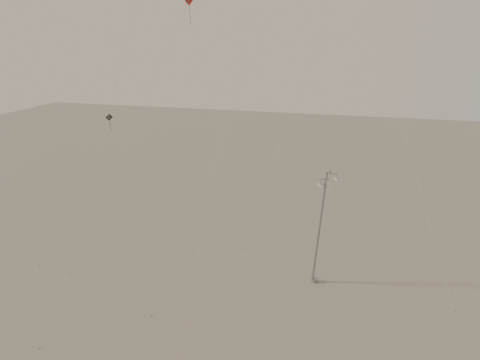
# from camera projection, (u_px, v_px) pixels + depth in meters

# --- Properties ---
(ground) EXTENTS (160.00, 160.00, 0.00)m
(ground) POSITION_uv_depth(u_px,v_px,m) (250.00, 330.00, 25.56)
(ground) COLOR gray
(ground) RESTS_ON ground
(street_lamp) EXTENTS (1.61, 0.61, 9.72)m
(street_lamp) POSITION_uv_depth(u_px,v_px,m) (321.00, 226.00, 28.74)
(street_lamp) COLOR #919499
(street_lamp) RESTS_ON ground
(kite_1) EXTENTS (9.46, 13.04, 28.17)m
(kite_1) POSITION_uv_depth(u_px,v_px,m) (272.00, 19.00, 26.51)
(kite_1) COLOR #282421
(kite_1) RESTS_ON ground
(kite_3) EXTENTS (5.74, 15.84, 21.81)m
(kite_3) POSITION_uv_depth(u_px,v_px,m) (158.00, 75.00, 28.02)
(kite_3) COLOR maroon
(kite_3) RESTS_ON ground
(kite_4) EXTENTS (8.99, 7.60, 23.31)m
(kite_4) POSITION_uv_depth(u_px,v_px,m) (385.00, 65.00, 27.60)
(kite_4) COLOR #282421
(kite_4) RESTS_ON ground
(kite_6) EXTENTS (4.68, 7.07, 12.34)m
(kite_6) POSITION_uv_depth(u_px,v_px,m) (95.00, 149.00, 33.50)
(kite_6) COLOR #282421
(kite_6) RESTS_ON ground
(kite_7) EXTENTS (5.35, 10.30, 25.97)m
(kite_7) POSITION_uv_depth(u_px,v_px,m) (254.00, 19.00, 33.87)
(kite_7) COLOR maroon
(kite_7) RESTS_ON ground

